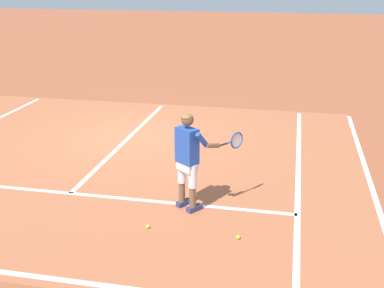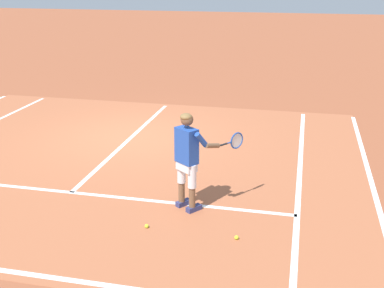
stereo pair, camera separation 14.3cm
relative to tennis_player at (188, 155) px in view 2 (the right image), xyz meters
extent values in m
plane|color=#9E5133|center=(-2.27, 3.54, -0.99)|extent=(80.00, 80.00, 0.00)
cube|color=#B2603D|center=(-2.27, 2.07, -0.99)|extent=(10.98, 9.35, 0.00)
cube|color=white|center=(-2.27, 0.14, -0.99)|extent=(8.23, 0.10, 0.01)
cube|color=white|center=(-2.27, 3.34, -0.99)|extent=(0.10, 6.40, 0.01)
cube|color=white|center=(1.85, 2.07, -0.99)|extent=(0.10, 8.95, 0.01)
cube|color=white|center=(3.22, 2.07, -0.99)|extent=(0.10, 8.95, 0.01)
cube|color=navy|center=(-0.11, 0.10, -0.94)|extent=(0.26, 0.29, 0.09)
cube|color=navy|center=(0.11, -0.07, -0.94)|extent=(0.26, 0.29, 0.09)
cylinder|color=brown|center=(-0.14, 0.07, -0.72)|extent=(0.11, 0.11, 0.36)
cylinder|color=silver|center=(-0.14, 0.07, -0.33)|extent=(0.14, 0.14, 0.41)
cylinder|color=brown|center=(0.09, -0.10, -0.72)|extent=(0.11, 0.11, 0.36)
cylinder|color=silver|center=(0.09, -0.10, -0.33)|extent=(0.14, 0.14, 0.41)
cube|color=silver|center=(-0.02, -0.02, -0.17)|extent=(0.39, 0.36, 0.20)
cube|color=#234CAD|center=(-0.02, -0.02, 0.17)|extent=(0.44, 0.40, 0.60)
cylinder|color=brown|center=(-0.22, 0.12, 0.12)|extent=(0.09, 0.09, 0.62)
cylinder|color=#234CAD|center=(0.24, -0.10, 0.32)|extent=(0.23, 0.26, 0.29)
cylinder|color=brown|center=(0.40, 0.04, 0.18)|extent=(0.24, 0.28, 0.14)
sphere|color=brown|center=(-0.02, -0.01, 0.62)|extent=(0.21, 0.21, 0.21)
ellipsoid|color=olive|center=(-0.03, -0.03, 0.67)|extent=(0.28, 0.28, 0.12)
cylinder|color=#232326|center=(0.54, 0.21, 0.15)|extent=(0.14, 0.18, 0.03)
cylinder|color=#1E479E|center=(0.63, 0.33, 0.15)|extent=(0.08, 0.09, 0.02)
torus|color=#1E479E|center=(0.74, 0.48, 0.15)|extent=(0.20, 0.25, 0.30)
cylinder|color=silver|center=(0.74, 0.48, 0.15)|extent=(0.15, 0.20, 0.25)
sphere|color=#CCE02D|center=(-0.49, -0.83, -0.96)|extent=(0.07, 0.07, 0.07)
sphere|color=#CCE02D|center=(0.96, -0.86, -0.96)|extent=(0.07, 0.07, 0.07)
camera|label=1|loc=(1.64, -7.51, 2.89)|focal=46.13mm
camera|label=2|loc=(1.78, -7.48, 2.89)|focal=46.13mm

